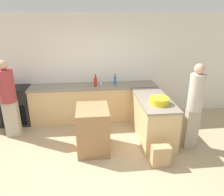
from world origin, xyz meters
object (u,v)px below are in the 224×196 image
at_px(person_at_peninsula, 195,104).
at_px(range_oven, 16,105).
at_px(hot_sauce_bottle, 95,82).
at_px(water_bottle_blue, 115,80).
at_px(mixing_bowl, 159,101).
at_px(paper_bag, 161,156).
at_px(vinegar_bottle_clear, 101,83).
at_px(island_table, 93,129).
at_px(person_by_range, 8,97).

bearing_deg(person_at_peninsula, range_oven, 158.11).
distance_m(range_oven, hot_sauce_bottle, 2.12).
bearing_deg(water_bottle_blue, range_oven, -179.70).
relative_size(mixing_bowl, paper_bag, 0.95).
relative_size(vinegar_bottle_clear, paper_bag, 0.48).
xyz_separation_m(vinegar_bottle_clear, person_at_peninsula, (1.75, -1.55, -0.03)).
bearing_deg(paper_bag, mixing_bowl, 78.99).
xyz_separation_m(water_bottle_blue, person_at_peninsula, (1.39, -1.59, -0.06)).
bearing_deg(mixing_bowl, island_table, -177.83).
distance_m(island_table, vinegar_bottle_clear, 1.54).
bearing_deg(paper_bag, person_at_peninsula, 33.52).
xyz_separation_m(mixing_bowl, water_bottle_blue, (-0.73, 1.39, 0.05)).
bearing_deg(water_bottle_blue, vinegar_bottle_clear, -174.45).
height_order(range_oven, island_table, range_oven).
height_order(hot_sauce_bottle, person_by_range, person_by_range).
relative_size(range_oven, paper_bag, 2.33).
xyz_separation_m(hot_sauce_bottle, person_at_peninsula, (1.89, -1.51, -0.07)).
distance_m(range_oven, vinegar_bottle_clear, 2.24).
xyz_separation_m(water_bottle_blue, person_by_range, (-2.43, -0.69, -0.10)).
distance_m(water_bottle_blue, person_at_peninsula, 2.11).
bearing_deg(person_by_range, paper_bag, -25.19).
bearing_deg(hot_sauce_bottle, mixing_bowl, -46.74).
height_order(hot_sauce_bottle, paper_bag, hot_sauce_bottle).
bearing_deg(vinegar_bottle_clear, range_oven, 179.41).
relative_size(island_table, paper_bag, 2.25).
xyz_separation_m(vinegar_bottle_clear, hot_sauce_bottle, (-0.14, -0.04, 0.04)).
relative_size(mixing_bowl, hot_sauce_bottle, 1.26).
bearing_deg(range_oven, person_at_peninsula, -21.89).
bearing_deg(paper_bag, range_oven, 146.11).
xyz_separation_m(vinegar_bottle_clear, paper_bag, (0.96, -2.08, -0.81)).
relative_size(hot_sauce_bottle, person_at_peninsula, 0.17).
height_order(island_table, mixing_bowl, mixing_bowl).
xyz_separation_m(mixing_bowl, person_at_peninsula, (0.65, -0.20, -0.02)).
height_order(island_table, hot_sauce_bottle, hot_sauce_bottle).
distance_m(hot_sauce_bottle, person_at_peninsula, 2.42).
bearing_deg(island_table, range_oven, 143.25).
bearing_deg(hot_sauce_bottle, range_oven, 178.17).
relative_size(mixing_bowl, person_at_peninsula, 0.22).
bearing_deg(mixing_bowl, range_oven, 157.12).
relative_size(island_table, person_by_range, 0.52).
relative_size(range_oven, water_bottle_blue, 3.27).
distance_m(hot_sauce_bottle, person_by_range, 2.02).
xyz_separation_m(island_table, person_at_peninsula, (2.01, -0.15, 0.53)).
bearing_deg(vinegar_bottle_clear, person_by_range, -162.28).
bearing_deg(paper_bag, island_table, 151.05).
distance_m(vinegar_bottle_clear, hot_sauce_bottle, 0.15).
distance_m(water_bottle_blue, paper_bag, 2.36).
height_order(island_table, person_by_range, person_by_range).
bearing_deg(hot_sauce_bottle, island_table, -94.83).
bearing_deg(water_bottle_blue, person_at_peninsula, -48.93).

